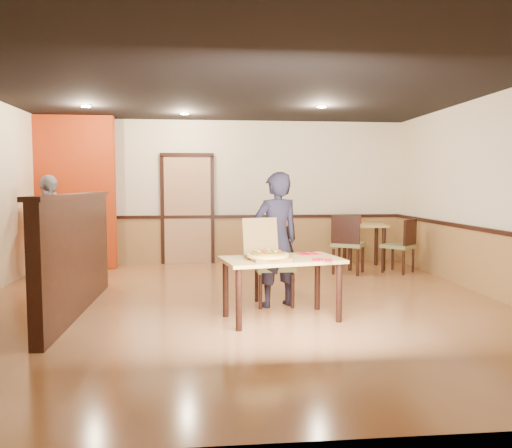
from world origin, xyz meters
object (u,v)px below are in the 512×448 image
(diner, at_px, (276,240))
(pizza_box, at_px, (266,254))
(main_table, at_px, (281,267))
(side_chair_right, at_px, (402,243))
(side_chair_left, at_px, (347,242))
(passerby, at_px, (49,227))
(condiment, at_px, (360,220))
(diner_chair, at_px, (273,262))
(side_table, at_px, (364,234))

(diner, distance_m, pizza_box, 0.70)
(main_table, xyz_separation_m, pizza_box, (-0.18, -0.04, 0.16))
(side_chair_right, height_order, diner, diner)
(side_chair_left, bearing_deg, passerby, 28.36)
(side_chair_right, relative_size, condiment, 6.17)
(passerby, bearing_deg, side_chair_left, -82.10)
(side_chair_left, distance_m, side_chair_right, 0.99)
(main_table, bearing_deg, diner_chair, 77.87)
(side_chair_right, bearing_deg, diner, -2.65)
(diner, xyz_separation_m, pizza_box, (-0.21, -0.66, -0.08))
(main_table, distance_m, side_table, 3.97)
(pizza_box, xyz_separation_m, condiment, (2.18, 3.52, 0.13))
(diner, relative_size, condiment, 11.08)
(side_chair_left, height_order, pizza_box, pizza_box)
(diner, height_order, passerby, passerby)
(diner, distance_m, passerby, 4.09)
(side_table, relative_size, condiment, 5.48)
(side_table, bearing_deg, diner_chair, -128.08)
(side_chair_left, xyz_separation_m, condiment, (0.43, 0.71, 0.33))
(side_chair_right, relative_size, diner, 0.56)
(pizza_box, bearing_deg, side_chair_right, 32.69)
(side_chair_right, bearing_deg, side_table, -93.58)
(side_chair_right, xyz_separation_m, passerby, (-5.98, 0.03, 0.34))
(pizza_box, height_order, condiment, pizza_box)
(diner_chair, bearing_deg, main_table, -91.97)
(side_chair_right, xyz_separation_m, condiment, (-0.55, 0.69, 0.38))
(side_chair_left, distance_m, passerby, 5.00)
(main_table, xyz_separation_m, side_chair_right, (2.56, 2.79, -0.09))
(side_chair_left, bearing_deg, side_chair_right, -150.24)
(main_table, xyz_separation_m, diner, (0.03, 0.62, 0.25))
(diner, bearing_deg, condiment, -143.71)
(condiment, bearing_deg, pizza_box, -121.80)
(main_table, bearing_deg, side_table, 47.41)
(diner_chair, relative_size, passerby, 0.58)
(diner_chair, relative_size, side_table, 1.18)
(diner, bearing_deg, passerby, -51.48)
(diner_chair, height_order, diner, diner)
(diner_chair, height_order, side_chair_right, diner_chair)
(main_table, height_order, diner_chair, diner_chair)
(diner_chair, distance_m, condiment, 3.38)
(diner, xyz_separation_m, condiment, (1.98, 2.86, 0.04))
(main_table, height_order, pizza_box, pizza_box)
(passerby, distance_m, condiment, 5.47)
(passerby, bearing_deg, diner_chair, -112.33)
(side_chair_right, bearing_deg, pizza_box, 2.74)
(passerby, height_order, condiment, passerby)
(diner, xyz_separation_m, passerby, (-3.45, 2.19, 0.00))
(passerby, bearing_deg, condiment, -74.63)
(diner_chair, height_order, condiment, diner_chair)
(side_chair_left, relative_size, side_chair_right, 1.09)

